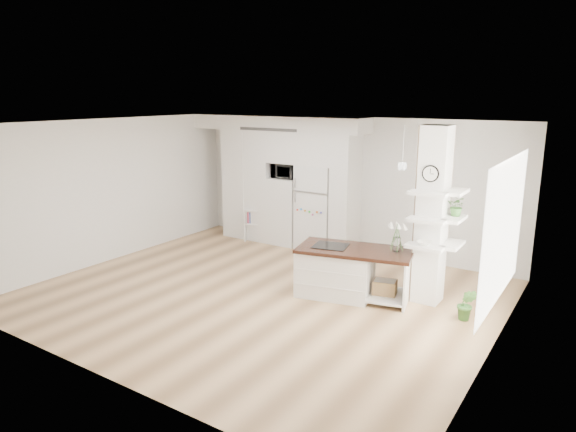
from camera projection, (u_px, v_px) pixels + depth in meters
name	position (u px, v px, depth m)	size (l,w,h in m)	color
floor	(262.00, 294.00, 8.25)	(7.00, 6.00, 0.01)	tan
room	(261.00, 180.00, 7.82)	(7.04, 6.04, 2.72)	white
cabinet_wall	(280.00, 173.00, 10.85)	(4.00, 0.71, 2.70)	white
refrigerator	(318.00, 207.00, 10.51)	(0.78, 0.69, 1.75)	white
column	(436.00, 218.00, 7.59)	(0.69, 0.90, 2.70)	silver
window	(504.00, 231.00, 6.29)	(2.40, 2.40, 0.00)	white
pendant_light	(368.00, 171.00, 6.98)	(0.12, 0.12, 0.10)	white
kitchen_island	(343.00, 270.00, 8.12)	(1.91, 1.21, 1.36)	white
bookshelf	(260.00, 227.00, 11.22)	(0.69, 0.56, 0.71)	white
floor_plant_a	(467.00, 304.00, 7.24)	(0.26, 0.21, 0.48)	#326227
floor_plant_b	(424.00, 286.00, 8.00)	(0.24, 0.24, 0.43)	#326227
microwave	(286.00, 171.00, 10.70)	(0.54, 0.37, 0.30)	#2D2D2D
shelf_plant	(457.00, 206.00, 7.55)	(0.27, 0.23, 0.30)	#326227
decor_bowl	(424.00, 243.00, 7.53)	(0.22, 0.22, 0.05)	white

